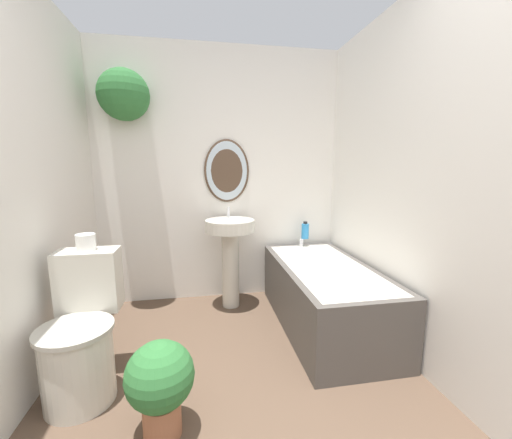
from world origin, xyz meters
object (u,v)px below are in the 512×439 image
at_px(potted_plant, 160,382).
at_px(toilet, 82,337).
at_px(shampoo_bottle, 305,231).
at_px(toilet_paper_roll, 86,242).
at_px(bathtub, 325,294).
at_px(pedestal_sink, 230,246).

bearing_deg(potted_plant, toilet, 140.03).
distance_m(shampoo_bottle, potted_plant, 2.00).
height_order(shampoo_bottle, toilet_paper_roll, toilet_paper_roll).
height_order(bathtub, shampoo_bottle, shampoo_bottle).
height_order(toilet, toilet_paper_roll, toilet_paper_roll).
distance_m(pedestal_sink, bathtub, 0.93).
relative_size(toilet, pedestal_sink, 0.86).
relative_size(bathtub, potted_plant, 2.99).
distance_m(potted_plant, toilet_paper_roll, 0.94).
bearing_deg(bathtub, toilet_paper_roll, -170.24).
xyz_separation_m(pedestal_sink, potted_plant, (-0.47, -1.39, -0.29)).
height_order(shampoo_bottle, potted_plant, shampoo_bottle).
height_order(toilet, bathtub, toilet).
bearing_deg(toilet_paper_roll, toilet, -90.00).
height_order(pedestal_sink, bathtub, pedestal_sink).
relative_size(toilet, potted_plant, 1.65).
relative_size(toilet, shampoo_bottle, 4.64).
distance_m(toilet, shampoo_bottle, 2.07).
xyz_separation_m(bathtub, toilet_paper_roll, (-1.67, -0.29, 0.58)).
relative_size(toilet, toilet_paper_roll, 7.23).
bearing_deg(bathtub, pedestal_sink, 144.78).
relative_size(bathtub, toilet_paper_roll, 13.08).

